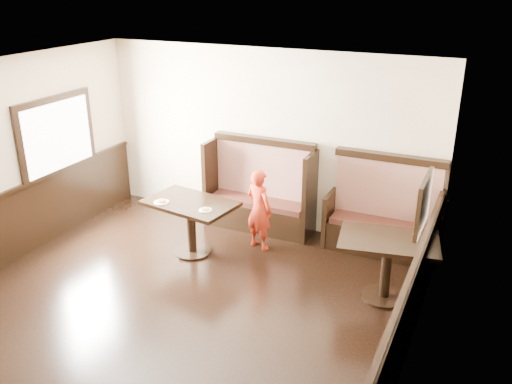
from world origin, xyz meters
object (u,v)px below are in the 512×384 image
Objects in this scene: table_main at (191,214)px; child at (259,209)px; booth_main at (261,196)px; table_neighbor at (387,254)px; booth_neighbor at (383,220)px.

table_main is 0.99m from child.
child is (0.81, 0.57, -0.01)m from table_main.
table_main is at bearing -113.45° from booth_main.
booth_neighbor is at bearing 93.62° from table_neighbor.
booth_main and booth_neighbor have the same top height.
booth_main is 1.28× the size of table_main.
booth_main is 1.95m from booth_neighbor.
booth_main reaches higher than child.
child reaches higher than table_main.
child is at bearing 43.45° from table_main.
booth_neighbor is 1.80m from child.
booth_main reaches higher than table_neighbor.
booth_neighbor reaches higher than table_neighbor.
table_main is at bearing 168.93° from table_neighbor.
table_neighbor is at bearing -75.62° from booth_neighbor.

